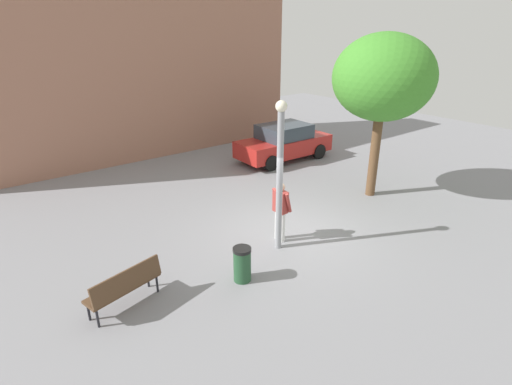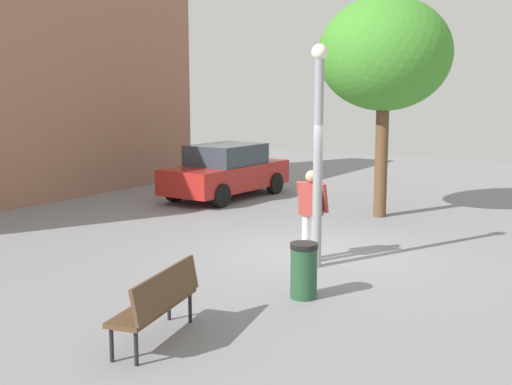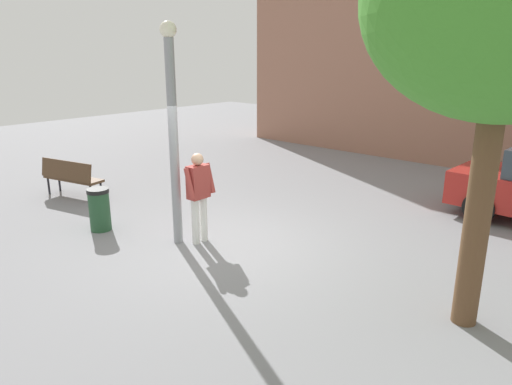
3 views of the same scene
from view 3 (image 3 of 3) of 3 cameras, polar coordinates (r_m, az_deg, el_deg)
The scene contains 7 objects.
ground_plane at distance 8.71m, azimuth -3.37°, elevation -6.42°, with size 36.00×36.00×0.00m, color gray.
building_facade at distance 16.38m, azimuth 22.61°, elevation 16.71°, with size 14.37×2.00×7.56m, color #9E6B56.
lamppost at distance 8.43m, azimuth -9.88°, elevation 7.84°, with size 0.28×0.28×3.87m.
person_by_lamppost at distance 8.63m, azimuth -6.85°, elevation 0.08°, with size 0.29×0.60×1.67m.
park_bench at distance 12.20m, azimuth -21.25°, elevation 1.91°, with size 1.67×0.84×0.92m.
plaza_tree at distance 6.17m, azimuth 27.83°, elevation 19.59°, with size 3.17×3.17×5.29m.
trash_bin at distance 9.81m, azimuth -18.15°, elevation -1.91°, with size 0.42×0.42×0.84m.
Camera 3 is at (5.75, -5.59, 3.40)m, focal length 33.56 mm.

